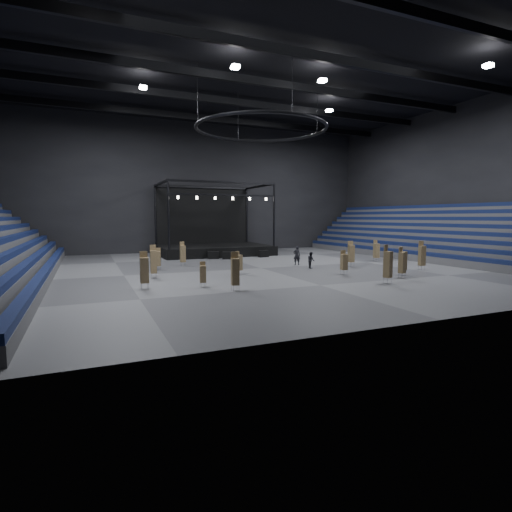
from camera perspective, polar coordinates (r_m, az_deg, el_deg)
name	(u,v)px	position (r m, az deg, el deg)	size (l,w,h in m)	color
floor	(261,268)	(38.13, 0.72, -1.75)	(50.00, 50.00, 0.00)	#505053
ceiling	(261,73)	(40.04, 0.76, 24.74)	(50.00, 42.00, 0.20)	black
wall_back	(201,188)	(57.80, -7.85, 9.63)	(50.00, 0.20, 18.00)	black
wall_front	(449,125)	(20.88, 25.88, 16.47)	(50.00, 0.20, 18.00)	black
wall_right	(455,182)	(53.28, 26.52, 9.45)	(0.20, 42.00, 18.00)	black
bleachers_right	(439,244)	(51.66, 24.69, 1.59)	(7.20, 40.00, 6.40)	#464649
stage	(211,243)	(53.18, -6.38, 1.86)	(14.00, 10.00, 9.20)	black
truss_ring	(261,129)	(38.69, 0.75, 17.73)	(12.30, 12.30, 5.15)	black
roof_girders	(261,82)	(39.78, 0.76, 23.65)	(49.00, 30.35, 0.70)	black
floodlights	(281,74)	(36.16, 3.58, 24.51)	(28.60, 16.60, 0.25)	white
flight_case_left	(213,255)	(46.85, -6.12, 0.12)	(1.30, 0.65, 0.87)	black
flight_case_mid	(228,255)	(46.43, -4.06, 0.08)	(1.28, 0.64, 0.85)	black
flight_case_right	(264,254)	(48.60, 1.08, 0.32)	(1.23, 0.61, 0.82)	black
chair_stack_0	(388,264)	(30.88, 18.31, -1.06)	(0.65, 0.65, 2.84)	silver
chair_stack_1	(351,253)	(40.26, 13.43, 0.39)	(0.67, 0.67, 2.53)	silver
chair_stack_2	(153,261)	(32.76, -14.45, -0.74)	(0.50, 0.50, 2.66)	silver
chair_stack_3	(402,262)	(34.05, 20.14, -0.83)	(0.54, 0.54, 2.46)	silver
chair_stack_4	(403,260)	(35.66, 20.26, -0.58)	(0.64, 0.64, 2.38)	silver
chair_stack_5	(158,258)	(37.88, -13.80, -0.32)	(0.53, 0.53, 2.04)	silver
chair_stack_6	(239,262)	(33.63, -2.49, -0.89)	(0.62, 0.62, 2.00)	silver
chair_stack_7	(203,274)	(27.85, -7.60, -2.51)	(0.48, 0.48, 1.80)	silver
chair_stack_8	(422,255)	(39.66, 22.62, 0.11)	(0.58, 0.58, 2.69)	silver
chair_stack_9	(344,262)	(34.64, 12.46, -0.78)	(0.51, 0.51, 2.06)	silver
chair_stack_10	(183,253)	(40.34, -10.42, 0.36)	(0.51, 0.51, 2.44)	silver
chair_stack_11	(144,270)	(27.79, -15.68, -1.89)	(0.56, 0.56, 2.57)	silver
chair_stack_12	(235,271)	(26.22, -3.00, -2.17)	(0.55, 0.55, 2.59)	silver
chair_stack_13	(376,250)	(45.51, 16.81, 0.79)	(0.52, 0.52, 2.37)	silver
man_center	(297,255)	(40.78, 5.85, 0.07)	(0.71, 0.47, 1.94)	black
crew_member	(311,260)	(38.32, 7.86, -0.58)	(0.76, 0.59, 1.57)	black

